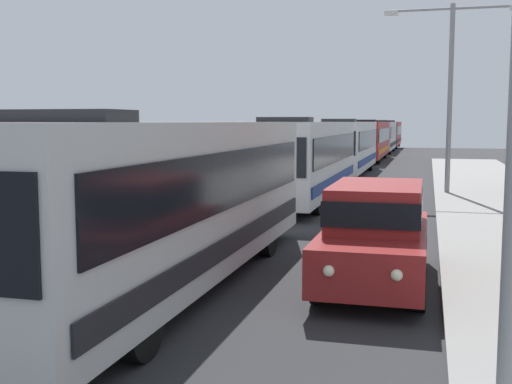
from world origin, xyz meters
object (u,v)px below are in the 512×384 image
bus_middle (347,145)px  white_suv (376,230)px  bus_fourth_in_line (368,139)px  bus_lead (167,197)px  bus_rear (381,136)px  bus_tail_end (388,133)px  bus_second_in_line (304,157)px  box_truck_oncoming (363,132)px  streetlamp_mid (451,78)px

bus_middle → white_suv: bearing=-81.7°
white_suv → bus_fourth_in_line: bearing=95.4°
bus_lead → bus_middle: (0.00, 26.39, 0.00)m
bus_rear → bus_tail_end: bearing=90.0°
bus_second_in_line → white_suv: bearing=-73.0°
bus_rear → bus_tail_end: size_ratio=0.91×
bus_lead → bus_middle: 26.39m
bus_tail_end → white_suv: size_ratio=2.36×
bus_middle → box_truck_oncoming: bus_middle is taller
bus_rear → bus_tail_end: (0.00, 12.55, 0.00)m
bus_fourth_in_line → bus_lead: bearing=-90.0°
streetlamp_mid → bus_fourth_in_line: bearing=103.0°
streetlamp_mid → bus_tail_end: bearing=96.2°
bus_lead → bus_middle: bearing=90.0°
bus_tail_end → box_truck_oncoming: (-3.30, 3.68, 0.03)m
bus_tail_end → streetlamp_mid: (5.40, -49.53, 3.15)m
bus_rear → bus_middle: bearing=-90.0°
box_truck_oncoming → bus_middle: bearing=-85.6°
bus_second_in_line → bus_middle: bearing=90.0°
bus_fourth_in_line → streetlamp_mid: bearing=-77.0°
white_suv → box_truck_oncoming: bearing=95.8°
bus_second_in_line → bus_lead: bearing=-90.0°
bus_second_in_line → bus_tail_end: same height
bus_fourth_in_line → bus_rear: same height
bus_middle → white_suv: (3.70, -25.22, -0.66)m
bus_rear → white_suv: bus_rear is taller
white_suv → box_truck_oncoming: 68.98m
bus_tail_end → white_suv: 65.05m
white_suv → streetlamp_mid: size_ratio=0.65×
bus_rear → box_truck_oncoming: (-3.30, 16.23, 0.03)m
bus_rear → streetlamp_mid: (5.40, -36.98, 3.15)m
bus_fourth_in_line → streetlamp_mid: streetlamp_mid is taller
bus_rear → streetlamp_mid: 37.51m
bus_second_in_line → bus_tail_end: size_ratio=0.97×
bus_second_in_line → white_suv: bus_second_in_line is taller
bus_lead → white_suv: size_ratio=2.32×
box_truck_oncoming → streetlamp_mid: 54.01m
bus_second_in_line → bus_rear: same height
bus_second_in_line → bus_rear: 40.30m
bus_second_in_line → streetlamp_mid: 7.07m
bus_middle → bus_rear: (-0.00, 27.18, -0.00)m
bus_second_in_line → bus_fourth_in_line: size_ratio=0.91×
bus_second_in_line → bus_tail_end: (0.00, 52.85, 0.00)m
bus_middle → box_truck_oncoming: (-3.30, 43.40, 0.03)m
box_truck_oncoming → streetlamp_mid: bearing=-80.7°
bus_second_in_line → bus_middle: same height
bus_rear → white_suv: 52.53m
bus_fourth_in_line → bus_rear: 13.60m
bus_middle → bus_tail_end: same height
box_truck_oncoming → bus_second_in_line: bearing=-86.7°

